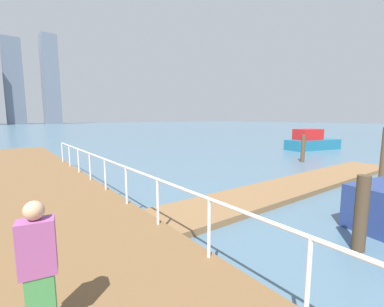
{
  "coord_description": "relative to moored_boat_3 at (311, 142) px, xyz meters",
  "views": [
    {
      "loc": [
        -5.93,
        5.07,
        2.81
      ],
      "look_at": [
        -0.89,
        11.79,
        1.66
      ],
      "focal_mm": 24.24,
      "sensor_mm": 36.0,
      "label": 1
    }
  ],
  "objects": [
    {
      "name": "pedestrian_0",
      "position": [
        -22.24,
        -9.04,
        0.5
      ],
      "size": [
        0.39,
        0.28,
        1.56
      ],
      "color": "#3F8C4C",
      "rests_on": "boardwalk"
    },
    {
      "name": "dock_piling_0",
      "position": [
        -6.91,
        -3.19,
        0.18
      ],
      "size": [
        0.25,
        0.25,
        1.76
      ],
      "primitive_type": "cylinder",
      "color": "brown",
      "rests_on": "ground_plane"
    },
    {
      "name": "skyline_tower_4",
      "position": [
        -0.39,
        129.3,
        19.88
      ],
      "size": [
        6.99,
        7.64,
        41.16
      ],
      "primitive_type": "cube",
      "rotation": [
        0.0,
        0.0,
        0.06
      ],
      "color": "slate",
      "rests_on": "ground_plane"
    },
    {
      "name": "dock_piling_2",
      "position": [
        -16.5,
        -10.05,
        0.12
      ],
      "size": [
        0.26,
        0.26,
        1.64
      ],
      "primitive_type": "cylinder",
      "color": "#473826",
      "rests_on": "ground_plane"
    },
    {
      "name": "floating_dock",
      "position": [
        -12.69,
        -6.44,
        -0.61
      ],
      "size": [
        14.71,
        2.0,
        0.18
      ],
      "primitive_type": "cube",
      "color": "olive",
      "rests_on": "ground_plane"
    },
    {
      "name": "skyline_tower_3",
      "position": [
        -15.02,
        131.83,
        17.93
      ],
      "size": [
        7.28,
        11.19,
        37.27
      ],
      "primitive_type": "cube",
      "rotation": [
        0.0,
        0.0,
        0.01
      ],
      "color": "slate",
      "rests_on": "ground_plane"
    },
    {
      "name": "boardwalk_railing",
      "position": [
        -19.69,
        -8.88,
        0.55
      ],
      "size": [
        0.06,
        25.03,
        1.08
      ],
      "color": "white",
      "rests_on": "boardwalk"
    },
    {
      "name": "moored_boat_3",
      "position": [
        0.0,
        0.0,
        0.0
      ],
      "size": [
        5.37,
        2.88,
        1.84
      ],
      "color": "#1E6B8C",
      "rests_on": "ground_plane"
    },
    {
      "name": "ground_plane",
      "position": [
        -16.54,
        2.84,
        -0.7
      ],
      "size": [
        300.0,
        300.0,
        0.0
      ],
      "primitive_type": "plane",
      "color": "slate"
    }
  ]
}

